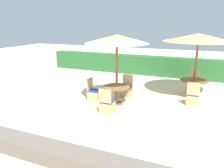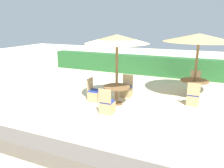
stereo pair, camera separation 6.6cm
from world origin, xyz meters
TOP-DOWN VIEW (x-y plane):
  - ground_plane at (0.00, 0.00)m, footprint 40.00×40.00m
  - hedge_row at (0.00, 6.33)m, footprint 13.00×0.70m
  - stone_border at (0.00, -3.02)m, footprint 10.00×0.56m
  - parasol_center at (0.04, 0.96)m, footprint 2.38×2.38m
  - round_table_center at (0.04, 0.96)m, footprint 1.04×1.04m
  - patio_chair_center_south at (0.07, -0.00)m, footprint 0.46×0.46m
  - patio_chair_center_west at (-0.93, 0.95)m, footprint 0.46×0.46m
  - patio_chair_center_north at (0.09, 1.96)m, footprint 0.46×0.46m
  - parasol_back_right at (2.76, 3.01)m, footprint 2.86×2.86m
  - round_table_back_right at (2.76, 3.01)m, footprint 1.16×1.16m
  - patio_chair_back_right_south at (2.80, 2.02)m, footprint 0.46×0.46m
  - patio_chair_back_right_north at (2.75, 4.00)m, footprint 0.46×0.46m

SIDE VIEW (x-z plane):
  - ground_plane at x=0.00m, z-range 0.00..0.00m
  - stone_border at x=0.00m, z-range 0.00..0.38m
  - patio_chair_center_south at x=0.07m, z-range -0.20..0.73m
  - patio_chair_center_west at x=-0.93m, z-range -0.20..0.73m
  - patio_chair_center_north at x=0.09m, z-range -0.20..0.73m
  - patio_chair_back_right_south at x=2.80m, z-range -0.20..0.73m
  - patio_chair_back_right_north at x=2.75m, z-range -0.20..0.73m
  - round_table_center at x=0.04m, z-range 0.20..0.92m
  - hedge_row at x=0.00m, z-range 0.00..1.14m
  - round_table_back_right at x=2.76m, z-range 0.23..0.97m
  - parasol_center at x=0.04m, z-range 1.16..3.84m
  - parasol_back_right at x=2.76m, z-range 1.17..3.84m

